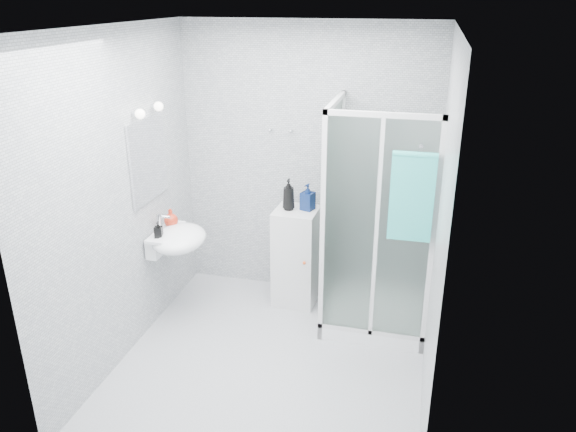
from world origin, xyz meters
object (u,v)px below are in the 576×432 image
(storage_cabinet, at_px, (296,257))
(hand_towel, at_px, (412,195))
(wall_basin, at_px, (176,239))
(shampoo_bottle_b, at_px, (308,197))
(shower_enclosure, at_px, (367,279))
(soap_dispenser_orange, at_px, (171,218))
(shampoo_bottle_a, at_px, (289,194))
(soap_dispenser_black, at_px, (158,230))

(storage_cabinet, xyz_separation_m, hand_towel, (1.03, -0.64, 0.93))
(wall_basin, distance_m, shampoo_bottle_b, 1.23)
(shower_enclosure, bearing_deg, soap_dispenser_orange, -173.35)
(storage_cabinet, xyz_separation_m, soap_dispenser_orange, (-1.04, -0.44, 0.47))
(shower_enclosure, relative_size, soap_dispenser_orange, 12.45)
(shampoo_bottle_b, bearing_deg, storage_cabinet, -157.74)
(hand_towel, bearing_deg, wall_basin, 177.55)
(wall_basin, relative_size, soap_dispenser_orange, 3.49)
(soap_dispenser_orange, bearing_deg, hand_towel, -5.43)
(shampoo_bottle_a, distance_m, shampoo_bottle_b, 0.18)
(shower_enclosure, bearing_deg, hand_towel, -50.76)
(shower_enclosure, xyz_separation_m, soap_dispenser_orange, (-1.75, -0.20, 0.50))
(soap_dispenser_orange, relative_size, soap_dispenser_black, 1.13)
(wall_basin, height_order, hand_towel, hand_towel)
(hand_towel, relative_size, soap_dispenser_orange, 4.33)
(soap_dispenser_orange, bearing_deg, wall_basin, -50.50)
(shampoo_bottle_a, xyz_separation_m, shampoo_bottle_b, (0.17, 0.04, -0.02))
(hand_towel, bearing_deg, shampoo_bottle_a, 150.03)
(shower_enclosure, height_order, shampoo_bottle_a, shower_enclosure)
(wall_basin, relative_size, shampoo_bottle_b, 2.28)
(storage_cabinet, height_order, soap_dispenser_black, soap_dispenser_black)
(shower_enclosure, relative_size, soap_dispenser_black, 14.11)
(wall_basin, relative_size, soap_dispenser_black, 3.95)
(soap_dispenser_orange, bearing_deg, soap_dispenser_black, -88.99)
(wall_basin, bearing_deg, shampoo_bottle_b, 29.42)
(hand_towel, xyz_separation_m, shampoo_bottle_a, (-1.10, 0.64, -0.31))
(shower_enclosure, relative_size, storage_cabinet, 2.11)
(shampoo_bottle_b, bearing_deg, soap_dispenser_black, -147.11)
(shampoo_bottle_b, height_order, soap_dispenser_black, shampoo_bottle_b)
(wall_basin, xyz_separation_m, storage_cabinet, (0.95, 0.55, -0.32))
(soap_dispenser_orange, bearing_deg, storage_cabinet, 22.81)
(shampoo_bottle_a, bearing_deg, hand_towel, -29.97)
(shower_enclosure, height_order, shampoo_bottle_b, shower_enclosure)
(hand_towel, bearing_deg, soap_dispenser_orange, 174.57)
(shower_enclosure, relative_size, shampoo_bottle_b, 8.14)
(shower_enclosure, relative_size, wall_basin, 3.57)
(wall_basin, relative_size, storage_cabinet, 0.59)
(soap_dispenser_black, bearing_deg, shampoo_bottle_a, 35.75)
(shampoo_bottle_b, distance_m, soap_dispenser_black, 1.36)
(shower_enclosure, bearing_deg, shampoo_bottle_b, 155.66)
(storage_cabinet, bearing_deg, hand_towel, -29.64)
(shower_enclosure, height_order, hand_towel, shower_enclosure)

